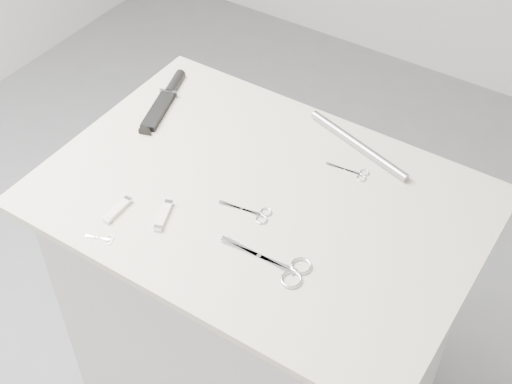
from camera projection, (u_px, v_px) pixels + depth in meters
The scene contains 10 objects.
plinth at pixel (260, 317), 1.96m from camera, with size 0.90×0.60×0.90m, color #B4B4B2.
display_board at pixel (261, 199), 1.64m from camera, with size 1.00×0.70×0.02m, color beige.
large_shears at pixel (283, 267), 1.48m from camera, with size 0.20×0.09×0.01m.
embroidery_scissors_a at pixel (254, 213), 1.59m from camera, with size 0.12×0.05×0.00m.
embroidery_scissors_b at pixel (354, 173), 1.68m from camera, with size 0.10×0.05×0.00m.
tiny_scissors at pixel (103, 239), 1.53m from camera, with size 0.06×0.04×0.00m.
sheathed_knife at pixel (166, 98), 1.88m from camera, with size 0.11×0.25×0.03m.
pocket_knife_a at pixel (118, 210), 1.59m from camera, with size 0.02×0.08×0.01m.
pocket_knife_b at pixel (164, 215), 1.58m from camera, with size 0.05×0.09×0.01m.
metal_rail at pixel (358, 145), 1.74m from camera, with size 0.02×0.02×0.31m, color #919399.
Camera 1 is at (0.62, -0.97, 2.07)m, focal length 50.00 mm.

